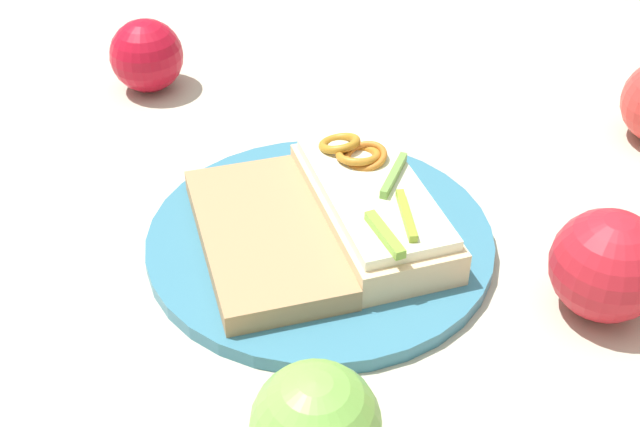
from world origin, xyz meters
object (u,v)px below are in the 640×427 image
apple_2 (607,265)px  apple_3 (147,56)px  apple_1 (316,426)px  bread_slice_side (266,236)px  sandwich (372,203)px  plate (320,240)px

apple_2 → apple_3: size_ratio=1.10×
apple_1 → bread_slice_side: bearing=64.3°
apple_1 → apple_3: apple_1 is taller
apple_1 → apple_3: bearing=73.4°
apple_1 → apple_2: size_ratio=0.95×
apple_3 → apple_2: bearing=-77.9°
sandwich → apple_2: apple_2 is taller
apple_3 → bread_slice_side: bearing=-100.6°
plate → bread_slice_side: size_ratio=1.53×
apple_1 → apple_2: 0.24m
plate → apple_1: apple_1 is taller
plate → apple_2: bearing=-56.2°
apple_1 → sandwich: bearing=41.8°
sandwich → apple_1: (-0.17, -0.15, 0.01)m
apple_3 → sandwich: bearing=-85.1°
plate → sandwich: sandwich is taller
plate → apple_1: bearing=-127.8°
plate → apple_3: apple_3 is taller
plate → sandwich: size_ratio=1.39×
plate → bread_slice_side: (-0.04, 0.01, 0.02)m
sandwich → bread_slice_side: 0.09m
apple_2 → apple_1: bearing=176.8°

